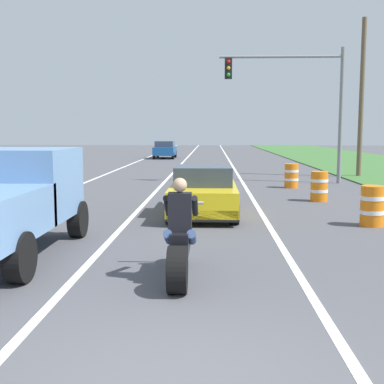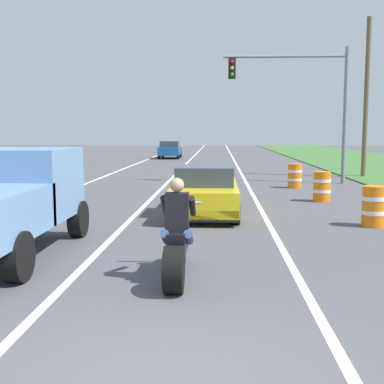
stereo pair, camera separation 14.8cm
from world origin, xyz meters
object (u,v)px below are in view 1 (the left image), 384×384
at_px(motorcycle_with_rider, 180,244).
at_px(construction_barrel_nearest, 372,206).
at_px(construction_barrel_far, 291,176).
at_px(distant_car_far_ahead, 165,149).
at_px(traffic_light_mast_near, 302,92).
at_px(construction_barrel_mid, 319,186).
at_px(pickup_truck_left_lane_light_blue, 5,198).
at_px(sports_car_yellow, 203,192).

xyz_separation_m(motorcycle_with_rider, construction_barrel_nearest, (4.44, 4.72, -0.09)).
height_order(motorcycle_with_rider, construction_barrel_nearest, motorcycle_with_rider).
relative_size(motorcycle_with_rider, construction_barrel_far, 2.21).
bearing_deg(distant_car_far_ahead, construction_barrel_nearest, -75.44).
xyz_separation_m(traffic_light_mast_near, construction_barrel_mid, (-0.40, -5.94, -3.55)).
distance_m(pickup_truck_left_lane_light_blue, construction_barrel_far, 13.66).
height_order(construction_barrel_nearest, construction_barrel_far, same).
bearing_deg(sports_car_yellow, pickup_truck_left_lane_light_blue, -126.17).
xyz_separation_m(sports_car_yellow, construction_barrel_far, (3.53, 6.73, -0.13)).
bearing_deg(construction_barrel_mid, traffic_light_mast_near, 86.19).
bearing_deg(sports_car_yellow, construction_barrel_mid, 35.80).
bearing_deg(construction_barrel_far, pickup_truck_left_lane_light_blue, -121.45).
bearing_deg(construction_barrel_nearest, distant_car_far_ahead, 104.56).
xyz_separation_m(construction_barrel_mid, distant_car_far_ahead, (-7.65, 26.45, 0.27)).
xyz_separation_m(traffic_light_mast_near, distant_car_far_ahead, (-8.04, 20.51, -3.28)).
bearing_deg(distant_car_far_ahead, construction_barrel_far, -71.88).
height_order(pickup_truck_left_lane_light_blue, distant_car_far_ahead, pickup_truck_left_lane_light_blue).
relative_size(pickup_truck_left_lane_light_blue, construction_barrel_nearest, 4.80).
distance_m(pickup_truck_left_lane_light_blue, distant_car_far_ahead, 34.12).
height_order(sports_car_yellow, construction_barrel_mid, sports_car_yellow).
bearing_deg(distant_car_far_ahead, motorcycle_with_rider, -84.28).
bearing_deg(construction_barrel_mid, motorcycle_with_rider, -114.18).
relative_size(traffic_light_mast_near, construction_barrel_mid, 6.00).
distance_m(motorcycle_with_rider, sports_car_yellow, 6.34).
relative_size(motorcycle_with_rider, pickup_truck_left_lane_light_blue, 0.46).
xyz_separation_m(traffic_light_mast_near, construction_barrel_far, (-0.69, -1.97, -3.55)).
relative_size(motorcycle_with_rider, sports_car_yellow, 0.51).
bearing_deg(construction_barrel_nearest, construction_barrel_mid, 94.69).
relative_size(traffic_light_mast_near, construction_barrel_far, 6.00).
distance_m(pickup_truck_left_lane_light_blue, traffic_light_mast_near, 15.97).
xyz_separation_m(motorcycle_with_rider, construction_barrel_mid, (4.08, 9.10, -0.09)).
distance_m(sports_car_yellow, traffic_light_mast_near, 10.26).
relative_size(motorcycle_with_rider, traffic_light_mast_near, 0.37).
height_order(traffic_light_mast_near, construction_barrel_nearest, traffic_light_mast_near).
xyz_separation_m(pickup_truck_left_lane_light_blue, traffic_light_mast_near, (7.81, 13.61, 2.95)).
xyz_separation_m(construction_barrel_nearest, distant_car_far_ahead, (-8.01, 30.83, 0.27)).
bearing_deg(construction_barrel_mid, pickup_truck_left_lane_light_blue, -134.03).
bearing_deg(sports_car_yellow, construction_barrel_far, 62.32).
bearing_deg(sports_car_yellow, motorcycle_with_rider, -92.34).
xyz_separation_m(sports_car_yellow, pickup_truck_left_lane_light_blue, (-3.59, -4.91, 0.48)).
height_order(pickup_truck_left_lane_light_blue, construction_barrel_mid, pickup_truck_left_lane_light_blue).
height_order(motorcycle_with_rider, traffic_light_mast_near, traffic_light_mast_near).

